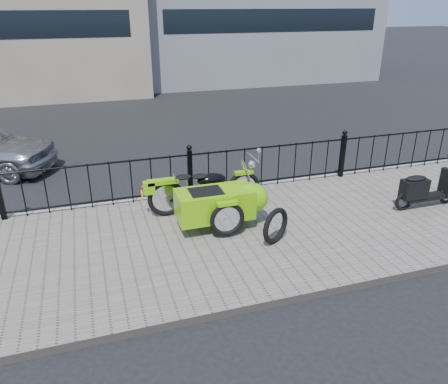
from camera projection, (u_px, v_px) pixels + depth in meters
name	position (u px, v px, depth m)	size (l,w,h in m)	color
ground	(208.00, 229.00, 7.87)	(120.00, 120.00, 0.00)	black
sidewalk	(216.00, 239.00, 7.41)	(30.00, 3.80, 0.12)	#675F57
curb	(189.00, 195.00, 9.11)	(30.00, 0.10, 0.12)	gray
iron_fence	(190.00, 174.00, 8.77)	(14.11, 0.11, 1.08)	black
motorcycle_sidecar	(222.00, 199.00, 7.63)	(2.28, 1.48, 0.98)	black
scooter	(424.00, 190.00, 8.28)	(1.40, 0.41, 0.95)	black
spare_tire	(276.00, 226.00, 7.07)	(0.62, 0.62, 0.09)	black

